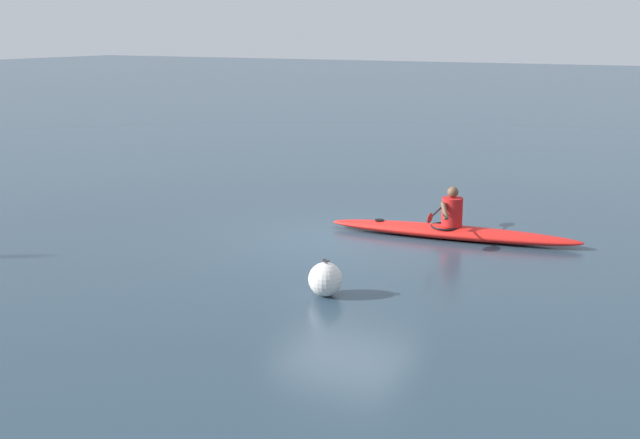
# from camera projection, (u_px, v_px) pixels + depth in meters

# --- Properties ---
(ground_plane) EXTENTS (160.00, 160.00, 0.00)m
(ground_plane) POSITION_uv_depth(u_px,v_px,m) (345.00, 240.00, 15.29)
(ground_plane) COLOR #283D4C
(kayak) EXTENTS (4.88, 1.31, 0.24)m
(kayak) POSITION_uv_depth(u_px,v_px,m) (452.00, 232.00, 15.37)
(kayak) COLOR red
(kayak) RESTS_ON ground
(kayaker) EXTENTS (0.58, 2.37, 0.76)m
(kayaker) POSITION_uv_depth(u_px,v_px,m) (451.00, 210.00, 15.28)
(kayaker) COLOR red
(kayaker) RESTS_ON kayak
(mooring_buoy_channel_marker) EXTENTS (0.52, 0.52, 0.56)m
(mooring_buoy_channel_marker) POSITION_uv_depth(u_px,v_px,m) (325.00, 279.00, 12.03)
(mooring_buoy_channel_marker) COLOR silver
(mooring_buoy_channel_marker) RESTS_ON ground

